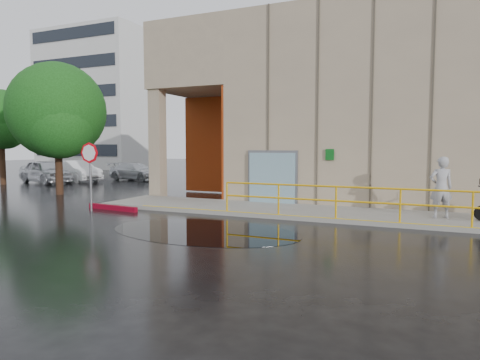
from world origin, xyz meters
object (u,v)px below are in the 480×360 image
Objects in this scene: stop_sign at (90,161)px; car_a at (46,171)px; car_c at (136,172)px; tree_near at (58,114)px; tree_far at (2,122)px; red_curb at (113,208)px; person at (441,187)px; car_b at (77,171)px.

stop_sign is 14.23m from car_a.
car_a is 1.06× the size of car_c.
tree_near is (2.26, -9.03, 3.37)m from car_c.
tree_near is at bearing 167.36° from stop_sign.
car_c is 9.90m from tree_near.
stop_sign reaches higher than car_c.
tree_far is (-13.01, 6.45, 2.08)m from stop_sign.
red_curb is 0.40× the size of tree_far.
tree_near is at bearing -21.40° from person.
car_b is (1.00, 1.74, -0.05)m from car_a.
car_b is 8.90m from tree_near.
car_c is (-7.57, 12.64, -1.25)m from stop_sign.
stop_sign is 1.07× the size of red_curb.
stop_sign is at bearing -110.39° from car_a.
person is 25.28m from tree_far.
car_a is at bearing 165.72° from stop_sign.
tree_far is (-24.83, 3.84, 2.82)m from person.
person is 24.01m from car_a.
red_curb is at bearing -138.09° from car_c.
car_b is (-11.00, 9.46, 0.63)m from red_curb.
car_b is at bearing 128.85° from tree_near.
stop_sign reaches higher than car_b.
tree_far is at bearing -26.84° from person.
tree_far is (-7.70, 2.84, -0.04)m from tree_near.
tree_far is at bearing 163.49° from car_b.
car_c is at bearing -30.42° from car_b.
car_b is (-10.50, 10.06, -1.15)m from stop_sign.
car_a is 8.42m from tree_near.
car_b is 0.67× the size of tree_near.
red_curb is at bearing -107.25° from car_a.
car_b is 0.73× the size of tree_far.
car_a is 1.04× the size of car_b.
stop_sign is 0.43× the size of tree_far.
red_curb is at bearing -7.99° from person.
tree_far is at bearing 146.76° from car_c.
car_b is 3.91m from car_c.
car_c is at bearing 48.67° from tree_far.
car_a is (-11.50, 8.32, -1.10)m from stop_sign.
stop_sign is at bearing -5.60° from person.
car_a reaches higher than red_curb.
tree_far is at bearing 156.58° from car_a.
stop_sign is 14.67m from tree_far.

